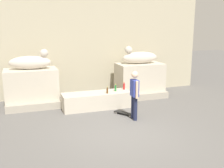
# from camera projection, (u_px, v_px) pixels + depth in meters

# --- Properties ---
(ground_plane) EXTENTS (40.00, 40.00, 0.00)m
(ground_plane) POSITION_uv_depth(u_px,v_px,m) (122.00, 134.00, 8.19)
(ground_plane) COLOR #605E5B
(facade_wall) EXTENTS (11.40, 0.60, 6.78)m
(facade_wall) POSITION_uv_depth(u_px,v_px,m) (81.00, 19.00, 12.20)
(facade_wall) COLOR #BBB194
(facade_wall) RESTS_ON ground_plane
(pedestal_left) EXTENTS (2.02, 1.18, 1.46)m
(pedestal_left) POSITION_uv_depth(u_px,v_px,m) (32.00, 87.00, 10.88)
(pedestal_left) COLOR beige
(pedestal_left) RESTS_ON ground_plane
(pedestal_right) EXTENTS (2.02, 1.18, 1.46)m
(pedestal_right) POSITION_uv_depth(u_px,v_px,m) (140.00, 80.00, 12.36)
(pedestal_right) COLOR beige
(pedestal_right) RESTS_ON ground_plane
(statue_reclining_left) EXTENTS (1.66, 0.78, 0.78)m
(statue_reclining_left) POSITION_uv_depth(u_px,v_px,m) (31.00, 62.00, 10.66)
(statue_reclining_left) COLOR beige
(statue_reclining_left) RESTS_ON pedestal_left
(statue_reclining_right) EXTENTS (1.61, 0.59, 0.78)m
(statue_reclining_right) POSITION_uv_depth(u_px,v_px,m) (139.00, 57.00, 12.12)
(statue_reclining_right) COLOR beige
(statue_reclining_right) RESTS_ON pedestal_right
(ledge_block) EXTENTS (2.64, 0.87, 0.61)m
(ledge_block) POSITION_uv_depth(u_px,v_px,m) (97.00, 100.00, 10.64)
(ledge_block) COLOR beige
(ledge_block) RESTS_ON ground_plane
(skater) EXTENTS (0.23, 0.54, 1.67)m
(skater) POSITION_uv_depth(u_px,v_px,m) (134.00, 93.00, 9.25)
(skater) COLOR #1E233F
(skater) RESTS_ON ground_plane
(skateboard) EXTENTS (0.61, 0.78, 0.08)m
(skateboard) POSITION_uv_depth(u_px,v_px,m) (124.00, 113.00, 9.89)
(skateboard) COLOR black
(skateboard) RESTS_ON ground_plane
(bottle_brown) EXTENTS (0.07, 0.07, 0.26)m
(bottle_brown) POSITION_uv_depth(u_px,v_px,m) (107.00, 91.00, 10.46)
(bottle_brown) COLOR #593314
(bottle_brown) RESTS_ON ledge_block
(bottle_red) EXTENTS (0.07, 0.07, 0.31)m
(bottle_red) POSITION_uv_depth(u_px,v_px,m) (124.00, 86.00, 11.05)
(bottle_red) COLOR red
(bottle_red) RESTS_ON ledge_block
(bottle_green) EXTENTS (0.07, 0.07, 0.27)m
(bottle_green) POSITION_uv_depth(u_px,v_px,m) (115.00, 88.00, 10.81)
(bottle_green) COLOR #1E722D
(bottle_green) RESTS_ON ledge_block
(stair_step) EXTENTS (6.69, 0.50, 0.28)m
(stair_step) POSITION_uv_depth(u_px,v_px,m) (93.00, 101.00, 11.19)
(stair_step) COLOR #A9A08F
(stair_step) RESTS_ON ground_plane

